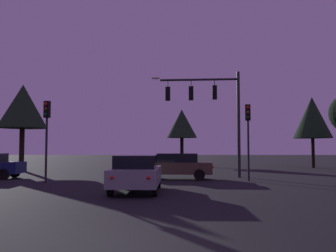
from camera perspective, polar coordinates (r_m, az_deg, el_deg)
ground_plane at (r=31.37m, az=-1.42°, el=-6.81°), size 168.00×168.00×0.00m
traffic_signal_mast_arm at (r=24.05m, az=6.55°, el=3.48°), size 5.69×0.67×6.72m
traffic_light_corner_left at (r=20.89m, az=-18.11°, el=0.20°), size 0.34×0.38×4.35m
traffic_light_corner_right at (r=21.31m, az=12.17°, el=-0.09°), size 0.34×0.38×4.28m
car_nearside_lane at (r=15.67m, az=-4.82°, el=-7.13°), size 1.93×4.66×1.52m
car_crossing_right at (r=22.17m, az=1.24°, el=-6.10°), size 4.56×2.15×1.52m
tree_behind_sign at (r=38.11m, az=21.23°, el=1.21°), size 3.62×3.62×6.78m
tree_left_far at (r=33.54m, az=-21.37°, el=2.78°), size 4.08×4.08×7.21m
tree_right_cluster at (r=41.30m, az=2.13°, el=0.32°), size 3.39×3.39×6.19m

